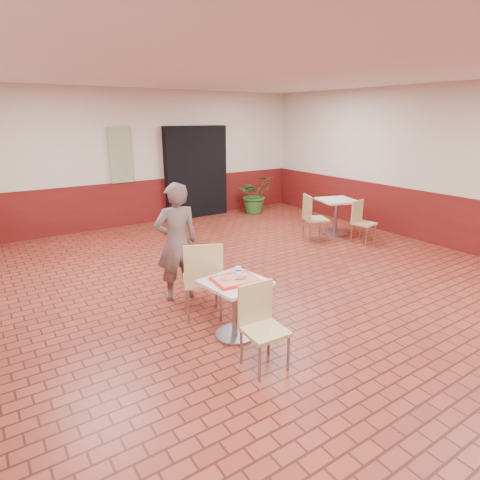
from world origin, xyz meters
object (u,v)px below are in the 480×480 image
chair_main_front (261,321)px  chair_second_front (361,219)px  potted_plant (254,194)px  chair_main_back (203,276)px  ring_donut (225,278)px  main_table (235,299)px  paper_cup (238,270)px  long_john_donut (241,277)px  serving_tray (235,280)px  second_table (336,211)px  customer (177,242)px  chair_second_left (312,215)px

chair_main_front → chair_second_front: bearing=31.5°
chair_main_front → potted_plant: (3.86, 5.47, 0.01)m
chair_main_front → chair_main_back: 1.17m
ring_donut → potted_plant: bearing=51.3°
main_table → paper_cup: 0.33m
long_john_donut → chair_second_front: bearing=22.7°
serving_tray → second_table: 4.65m
serving_tray → chair_second_front: 4.36m
chair_main_front → chair_second_front: (4.12, 2.23, -0.01)m
chair_main_front → customer: 1.89m
chair_second_front → main_table: bearing=-167.2°
serving_tray → second_table: (4.04, 2.30, -0.18)m
serving_tray → chair_second_left: 4.00m
second_table → chair_second_front: (0.00, -0.67, -0.04)m
serving_tray → chair_main_back: bearing=98.9°
paper_cup → serving_tray: bearing=-137.3°
chair_main_front → second_table: 5.04m
customer → chair_second_front: (4.14, 0.36, -0.34)m
main_table → long_john_donut: 0.28m
main_table → second_table: size_ratio=0.90×
customer → chair_second_left: 3.55m
main_table → customer: bearing=94.3°
chair_main_front → main_table: bearing=85.1°
long_john_donut → potted_plant: potted_plant is taller
second_table → chair_main_front: bearing=-144.9°
customer → serving_tray: size_ratio=3.40×
main_table → chair_second_left: chair_second_left is taller
second_table → chair_second_front: 0.67m
chair_main_back → serving_tray: 0.60m
potted_plant → customer: bearing=-137.0°
main_table → chair_main_back: bearing=98.9°
second_table → chair_second_left: chair_second_left is taller
paper_cup → long_john_donut: bearing=-111.6°
chair_main_back → customer: 0.74m
ring_donut → chair_second_front: bearing=21.0°
serving_tray → potted_plant: 6.17m
chair_main_back → chair_second_front: chair_main_back is taller
ring_donut → chair_second_front: chair_second_front is taller
serving_tray → chair_second_front: size_ratio=0.57×
customer → chair_second_front: bearing=-166.3°
serving_tray → ring_donut: size_ratio=5.15×
main_table → chair_second_left: size_ratio=0.73×
long_john_donut → paper_cup: 0.15m
chair_main_front → serving_tray: size_ratio=1.79×
chair_main_back → long_john_donut: chair_main_back is taller
potted_plant → main_table: bearing=-127.7°
main_table → chair_main_front: bearing=-98.0°
chair_main_front → potted_plant: size_ratio=0.88×
paper_cup → chair_second_front: 4.22m
ring_donut → long_john_donut: 0.18m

